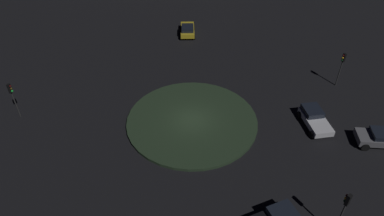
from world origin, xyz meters
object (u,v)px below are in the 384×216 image
at_px(car_grey, 381,137).
at_px(traffic_light_northwest, 344,207).
at_px(traffic_light_east, 12,94).
at_px(car_yellow, 188,30).
at_px(car_white, 315,119).
at_px(traffic_light_southwest, 342,63).

height_order(car_grey, traffic_light_northwest, traffic_light_northwest).
bearing_deg(traffic_light_northwest, traffic_light_east, 24.90).
height_order(car_yellow, traffic_light_northwest, traffic_light_northwest).
xyz_separation_m(car_white, traffic_light_northwest, (1.16, 11.28, 2.29)).
distance_m(car_yellow, traffic_light_southwest, 19.88).
bearing_deg(traffic_light_southwest, car_grey, 74.75).
bearing_deg(car_grey, traffic_light_east, -1.83).
xyz_separation_m(traffic_light_east, traffic_light_northwest, (-26.53, 11.15, 0.34)).
distance_m(traffic_light_southwest, traffic_light_east, 32.16).
bearing_deg(car_yellow, car_grey, -141.74).
relative_size(car_grey, traffic_light_northwest, 0.94).
distance_m(traffic_light_southwest, traffic_light_northwest, 18.48).
relative_size(car_yellow, traffic_light_southwest, 1.04).
height_order(car_yellow, car_grey, car_yellow).
distance_m(traffic_light_east, traffic_light_northwest, 28.78).
bearing_deg(traffic_light_east, car_white, 0.37).
bearing_deg(traffic_light_east, traffic_light_northwest, -22.70).
bearing_deg(car_yellow, traffic_light_east, 135.69).
relative_size(car_yellow, car_grey, 1.01).
bearing_deg(traffic_light_southwest, car_yellow, -57.45).
height_order(car_white, traffic_light_east, traffic_light_east).
xyz_separation_m(car_yellow, traffic_light_southwest, (-16.49, 10.92, 2.04)).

